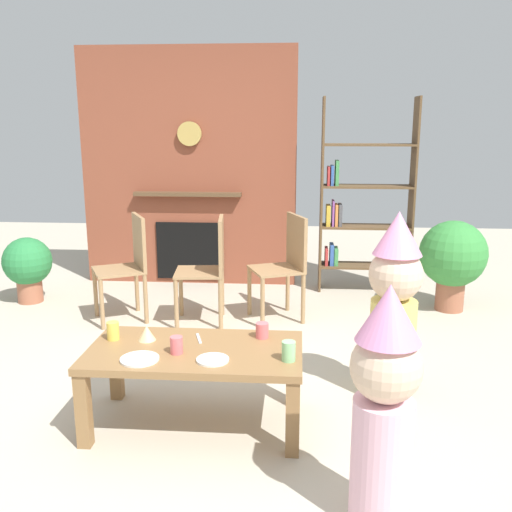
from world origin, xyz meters
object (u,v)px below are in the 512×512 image
object	(u,v)px
paper_cup_far_left	(289,351)
child_with_cone_hat	(384,402)
paper_cup_near_right	(262,330)
dining_chair_right	(286,261)
bookshelf	(359,205)
paper_plate_front	(140,359)
child_in_pink	(394,302)
dining_chair_left	(129,261)
paper_cup_near_left	(176,345)
coffee_table	(195,360)
paper_cup_center	(113,331)
birthday_cake_slice	(147,333)
potted_plant_short	(28,264)
paper_plate_rear	(213,360)
potted_plant_tall	(453,257)
dining_chair_middle	(210,264)

from	to	relation	value
paper_cup_far_left	child_with_cone_hat	distance (m)	0.73
paper_cup_near_right	dining_chair_right	world-z (taller)	dining_chair_right
bookshelf	dining_chair_right	bearing A→B (deg)	-126.69
paper_plate_front	child_in_pink	xyz separation A→B (m)	(1.39, 0.60, 0.15)
paper_cup_far_left	dining_chair_left	size ratio (longest dim) A/B	0.12
paper_cup_near_left	paper_cup_far_left	size ratio (longest dim) A/B	0.89
coffee_table	child_in_pink	size ratio (longest dim) A/B	1.01
paper_cup_center	birthday_cake_slice	world-z (taller)	paper_cup_center
child_with_cone_hat	dining_chair_left	size ratio (longest dim) A/B	1.17
bookshelf	potted_plant_short	world-z (taller)	bookshelf
bookshelf	dining_chair_right	size ratio (longest dim) A/B	2.11
child_with_cone_hat	paper_cup_center	bearing A→B (deg)	8.14
paper_plate_rear	potted_plant_tall	distance (m)	2.93
paper_plate_rear	child_with_cone_hat	bearing A→B (deg)	-36.43
dining_chair_right	potted_plant_short	size ratio (longest dim) A/B	1.45
paper_cup_center	paper_plate_front	size ratio (longest dim) A/B	0.51
paper_cup_far_left	potted_plant_tall	xyz separation A→B (m)	(1.42, 2.27, -0.01)
paper_cup_far_left	child_with_cone_hat	world-z (taller)	child_with_cone_hat
paper_cup_near_right	potted_plant_tall	xyz separation A→B (m)	(1.57, 1.96, -0.00)
paper_cup_near_right	paper_cup_far_left	xyz separation A→B (m)	(0.16, -0.31, 0.01)
bookshelf	child_in_pink	size ratio (longest dim) A/B	1.64
coffee_table	potted_plant_short	size ratio (longest dim) A/B	1.89
paper_cup_near_left	potted_plant_tall	size ratio (longest dim) A/B	0.12
dining_chair_right	coffee_table	bearing A→B (deg)	53.61
paper_plate_rear	dining_chair_middle	size ratio (longest dim) A/B	0.19
paper_cup_center	child_in_pink	xyz separation A→B (m)	(1.62, 0.32, 0.11)
paper_cup_near_right	dining_chair_left	world-z (taller)	dining_chair_left
coffee_table	paper_cup_center	world-z (taller)	paper_cup_center
paper_plate_rear	child_in_pink	distance (m)	1.17
dining_chair_left	paper_cup_far_left	bearing A→B (deg)	99.58
child_in_pink	coffee_table	bearing A→B (deg)	-0.00
birthday_cake_slice	potted_plant_tall	world-z (taller)	potted_plant_tall
child_with_cone_hat	potted_plant_tall	world-z (taller)	child_with_cone_hat
paper_plate_front	dining_chair_left	xyz separation A→B (m)	(-0.62, 1.88, 0.05)
bookshelf	potted_plant_tall	distance (m)	1.05
paper_cup_near_right	birthday_cake_slice	distance (m)	0.66
dining_chair_middle	potted_plant_short	xyz separation A→B (m)	(-1.80, 0.43, -0.15)
child_with_cone_hat	potted_plant_short	world-z (taller)	child_with_cone_hat
paper_plate_front	potted_plant_tall	distance (m)	3.19
bookshelf	birthday_cake_slice	xyz separation A→B (m)	(-1.44, -2.64, -0.37)
paper_cup_near_left	child_in_pink	distance (m)	1.32
coffee_table	potted_plant_tall	bearing A→B (deg)	48.08
paper_cup_near_right	paper_plate_rear	size ratio (longest dim) A/B	0.52
bookshelf	child_with_cone_hat	bearing A→B (deg)	-93.83
paper_cup_far_left	dining_chair_right	world-z (taller)	dining_chair_right
paper_cup_far_left	child_with_cone_hat	bearing A→B (deg)	-57.14
birthday_cake_slice	dining_chair_middle	size ratio (longest dim) A/B	0.11
bookshelf	birthday_cake_slice	bearing A→B (deg)	-118.58
paper_cup_near_right	dining_chair_middle	xyz separation A→B (m)	(-0.53, 1.47, 0.01)
paper_plate_front	birthday_cake_slice	world-z (taller)	birthday_cake_slice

